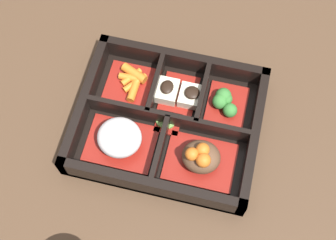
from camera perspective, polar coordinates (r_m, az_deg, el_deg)
The scene contains 9 objects.
ground_plane at distance 0.78m, azimuth -0.00°, elevation -0.77°, with size 3.00×3.00×0.00m, color #4C3523.
bento_base at distance 0.78m, azimuth -0.00°, elevation -0.62°, with size 0.29×0.24×0.01m.
bento_rim at distance 0.76m, azimuth 0.07°, elevation 0.10°, with size 0.29×0.24×0.05m.
bowl_stew at distance 0.73m, azimuth 4.01°, elevation -4.61°, with size 0.11×0.08×0.06m.
bowl_rice at distance 0.74m, azimuth -5.91°, elevation -2.28°, with size 0.11×0.08×0.05m.
bowl_greens at distance 0.78m, azimuth 6.95°, elevation 2.07°, with size 0.07×0.09×0.03m.
bowl_tofu at distance 0.78m, azimuth 1.39°, elevation 3.17°, with size 0.08×0.09×0.03m.
bowl_carrots at distance 0.80m, azimuth -4.59°, elevation 4.53°, with size 0.08×0.09×0.02m.
bowl_pickles at distance 0.77m, azimuth -0.23°, elevation -0.40°, with size 0.04×0.04×0.01m.
Camera 1 is at (-0.07, 0.31, 0.71)m, focal length 50.00 mm.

